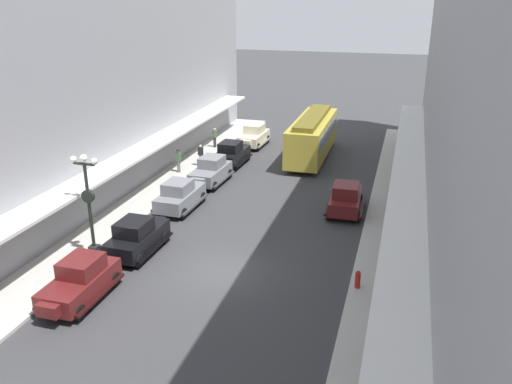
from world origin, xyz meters
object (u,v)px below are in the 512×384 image
object	(u,v)px
lamp_post_with_clock	(89,201)
fire_hydrant	(358,279)
parked_car_3	(346,197)
pedestrian_1	(215,137)
parked_car_5	(137,236)
parked_car_2	(254,135)
parked_car_1	(80,280)
parked_car_0	(211,170)
parked_car_4	(231,153)
pedestrian_0	(201,155)
parked_car_6	(180,195)
pedestrian_2	(179,161)
streetcar	(312,135)

from	to	relation	value
lamp_post_with_clock	fire_hydrant	xyz separation A→B (m)	(12.75, 0.51, -2.42)
parked_car_3	pedestrian_1	xyz separation A→B (m)	(-12.22, 10.69, 0.05)
parked_car_3	parked_car_5	xyz separation A→B (m)	(-9.32, -8.15, 0.00)
parked_car_2	parked_car_1	bearing A→B (deg)	-90.47
parked_car_0	fire_hydrant	bearing A→B (deg)	-45.38
parked_car_0	parked_car_1	bearing A→B (deg)	-90.23
parked_car_5	fire_hydrant	distance (m)	10.98
parked_car_4	lamp_post_with_clock	xyz separation A→B (m)	(-1.65, -16.10, 2.04)
pedestrian_0	pedestrian_1	world-z (taller)	same
parked_car_6	fire_hydrant	world-z (taller)	parked_car_6
parked_car_0	parked_car_1	world-z (taller)	same
parked_car_4	pedestrian_0	bearing A→B (deg)	-145.87
parked_car_3	pedestrian_0	bearing A→B (deg)	154.03
fire_hydrant	pedestrian_0	size ratio (longest dim) A/B	0.50
parked_car_0	pedestrian_2	distance (m)	3.15
parked_car_1	parked_car_2	world-z (taller)	same
streetcar	pedestrian_0	size ratio (longest dim) A/B	5.86
parked_car_2	pedestrian_0	world-z (taller)	parked_car_2
parked_car_0	parked_car_2	bearing A→B (deg)	89.14
parked_car_1	parked_car_5	size ratio (longest dim) A/B	1.00
parked_car_0	parked_car_4	xyz separation A→B (m)	(0.03, 4.32, 0.00)
parked_car_3	parked_car_4	size ratio (longest dim) A/B	1.00
parked_car_0	pedestrian_2	size ratio (longest dim) A/B	2.58
parked_car_3	fire_hydrant	distance (m)	8.86
streetcar	pedestrian_1	distance (m)	8.35
parked_car_5	fire_hydrant	world-z (taller)	parked_car_5
parked_car_2	parked_car_5	bearing A→B (deg)	-89.96
parked_car_0	parked_car_2	size ratio (longest dim) A/B	1.00
parked_car_5	streetcar	world-z (taller)	streetcar
streetcar	parked_car_5	bearing A→B (deg)	-106.32
fire_hydrant	pedestrian_1	bearing A→B (deg)	125.56
parked_car_1	streetcar	world-z (taller)	streetcar
lamp_post_with_clock	parked_car_3	bearing A→B (deg)	39.66
fire_hydrant	parked_car_3	bearing A→B (deg)	100.67
parked_car_4	streetcar	size ratio (longest dim) A/B	0.45
parked_car_1	parked_car_4	size ratio (longest dim) A/B	0.99
parked_car_0	pedestrian_1	bearing A→B (deg)	108.63
pedestrian_2	lamp_post_with_clock	bearing A→B (deg)	-84.33
parked_car_0	parked_car_4	world-z (taller)	same
pedestrian_1	pedestrian_2	size ratio (longest dim) A/B	0.98
parked_car_1	parked_car_5	distance (m)	4.55
parked_car_1	streetcar	bearing A→B (deg)	76.26
parked_car_6	streetcar	distance (m)	13.80
parked_car_2	fire_hydrant	distance (m)	23.80
parked_car_2	parked_car_6	xyz separation A→B (m)	(-0.27, -14.72, 0.00)
parked_car_6	pedestrian_0	world-z (taller)	parked_car_6
parked_car_6	streetcar	bearing A→B (deg)	65.69
parked_car_4	parked_car_0	bearing A→B (deg)	-90.35
parked_car_4	streetcar	bearing A→B (deg)	31.29
parked_car_0	lamp_post_with_clock	distance (m)	12.07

